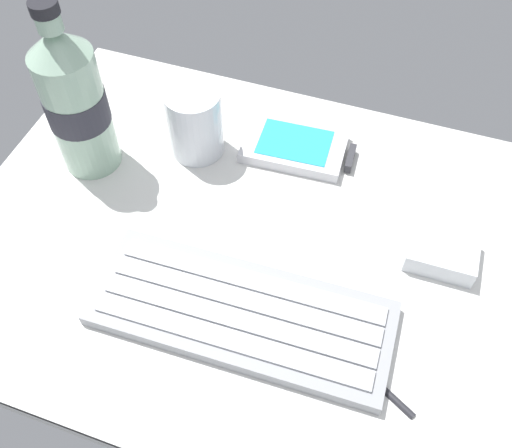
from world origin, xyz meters
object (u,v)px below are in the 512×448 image
(handheld_device, at_px, (299,147))
(stylus_pen, at_px, (373,377))
(charger_block, at_px, (442,252))
(water_bottle, at_px, (75,101))
(juice_cup, at_px, (195,125))
(keyboard, at_px, (242,313))

(handheld_device, xyz_separation_m, stylus_pen, (0.14, -0.25, -0.00))
(charger_block, bearing_deg, handheld_device, 151.74)
(water_bottle, bearing_deg, stylus_pen, -23.10)
(juice_cup, bearing_deg, keyboard, -56.81)
(handheld_device, bearing_deg, keyboard, -87.17)
(stylus_pen, bearing_deg, handheld_device, 148.38)
(water_bottle, bearing_deg, handheld_device, 22.11)
(charger_block, distance_m, stylus_pen, 0.16)
(handheld_device, relative_size, charger_block, 1.87)
(charger_block, bearing_deg, juice_cup, 168.00)
(keyboard, relative_size, juice_cup, 3.45)
(water_bottle, bearing_deg, charger_block, -0.89)
(handheld_device, bearing_deg, charger_block, -28.26)
(keyboard, distance_m, handheld_device, 0.23)
(charger_block, xyz_separation_m, stylus_pen, (-0.04, -0.15, -0.01))
(keyboard, distance_m, water_bottle, 0.29)
(keyboard, xyz_separation_m, water_bottle, (-0.24, 0.14, 0.08))
(charger_block, bearing_deg, keyboard, -142.46)
(charger_block, height_order, stylus_pen, charger_block)
(juice_cup, relative_size, charger_block, 1.21)
(juice_cup, bearing_deg, water_bottle, -152.48)
(handheld_device, xyz_separation_m, charger_block, (0.18, -0.10, 0.00))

